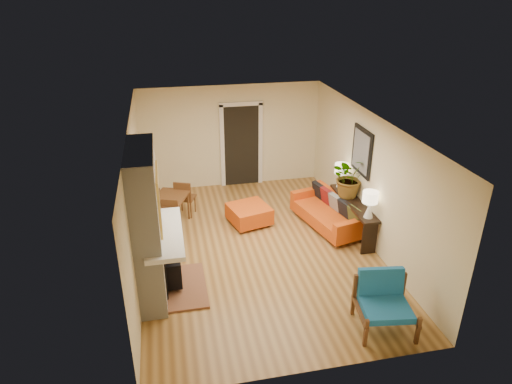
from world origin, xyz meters
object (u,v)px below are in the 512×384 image
(lamp_near, at_px, (370,201))
(ottoman, at_px, (249,214))
(sofa, at_px, (330,212))
(blue_chair, at_px, (384,299))
(console_table, at_px, (353,208))
(lamp_far, at_px, (341,172))
(houseplant, at_px, (350,177))
(dining_table, at_px, (173,203))

(lamp_near, bearing_deg, ottoman, 143.23)
(sofa, height_order, blue_chair, blue_chair)
(ottoman, distance_m, console_table, 2.23)
(lamp_far, height_order, houseplant, houseplant)
(console_table, bearing_deg, sofa, 132.84)
(blue_chair, distance_m, houseplant, 3.19)
(blue_chair, xyz_separation_m, houseplant, (0.64, 3.04, 0.70))
(ottoman, relative_size, console_table, 0.54)
(lamp_far, bearing_deg, sofa, -131.45)
(sofa, bearing_deg, console_table, -47.16)
(lamp_far, xyz_separation_m, houseplant, (-0.01, -0.49, 0.10))
(houseplant, bearing_deg, dining_table, 168.93)
(lamp_near, bearing_deg, console_table, 90.00)
(dining_table, distance_m, houseplant, 3.76)
(lamp_far, bearing_deg, houseplant, -91.17)
(sofa, xyz_separation_m, houseplant, (0.34, -0.09, 0.85))
(console_table, height_order, lamp_far, lamp_far)
(ottoman, height_order, dining_table, dining_table)
(dining_table, bearing_deg, houseplant, -11.07)
(sofa, height_order, console_table, sofa)
(dining_table, bearing_deg, lamp_far, -3.53)
(sofa, xyz_separation_m, dining_table, (-3.31, 0.62, 0.25))
(blue_chair, relative_size, lamp_far, 1.73)
(ottoman, height_order, lamp_near, lamp_near)
(sofa, bearing_deg, lamp_far, 48.55)
(sofa, height_order, houseplant, houseplant)
(console_table, height_order, houseplant, houseplant)
(blue_chair, distance_m, dining_table, 4.81)
(blue_chair, xyz_separation_m, dining_table, (-3.00, 3.75, 0.10))
(blue_chair, height_order, lamp_near, lamp_near)
(lamp_near, relative_size, lamp_far, 1.00)
(ottoman, bearing_deg, dining_table, 174.13)
(lamp_far, bearing_deg, ottoman, 178.33)
(sofa, bearing_deg, ottoman, 164.96)
(sofa, xyz_separation_m, console_table, (0.35, -0.38, 0.26))
(blue_chair, height_order, houseplant, houseplant)
(lamp_near, bearing_deg, dining_table, 155.14)
(ottoman, xyz_separation_m, console_table, (2.05, -0.83, 0.34))
(ottoman, relative_size, lamp_near, 1.84)
(sofa, bearing_deg, blue_chair, -95.51)
(houseplant, bearing_deg, blue_chair, -101.92)
(dining_table, relative_size, lamp_far, 3.03)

